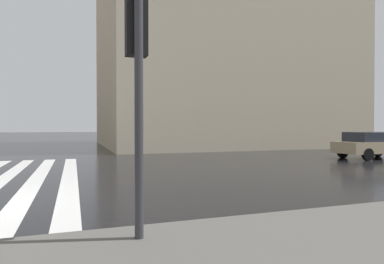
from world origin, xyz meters
name	(u,v)px	position (x,y,z in m)	size (l,w,h in m)	color
haussmann_block_corner	(213,18)	(21.54, -14.90, 12.08)	(18.07, 20.40, 24.67)	beige
traffic_signal_post	(137,62)	(-3.49, -3.08, 2.59)	(0.44, 0.30, 3.38)	#333338
car_champagne	(372,144)	(5.50, -17.27, 0.76)	(1.85, 4.10, 1.41)	tan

